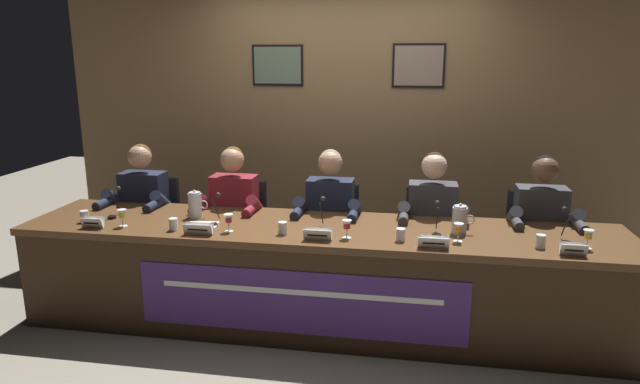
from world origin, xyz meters
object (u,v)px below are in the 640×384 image
object	(u,v)px
nameplate_far_left	(93,222)
chair_left	(240,236)
panelist_center	(329,216)
nameplate_center	(318,235)
water_cup_far_right	(541,242)
panelist_far_left	(140,207)
water_cup_left	(173,225)
panelist_left	(232,211)
water_pitcher_right_side	(460,220)
nameplate_far_right	(573,249)
water_cup_center	(283,229)
water_pitcher_left_side	(195,205)
conference_table	(317,262)
juice_glass_right	(459,229)
juice_glass_far_right	(588,236)
water_cup_far_left	(84,217)
panelist_far_right	(542,226)
microphone_far_right	(566,231)
chair_right	(430,247)
panelist_right	(432,221)
microphone_left	(215,214)
juice_glass_center	(347,226)
juice_glass_left	(228,220)
juice_glass_far_left	(122,215)
microphone_center	(321,219)
chair_far_left	(154,231)
microphone_far_left	(114,207)
microphone_right	(437,224)
nameplate_left	(198,229)
chair_far_right	(533,252)
water_cup_right	(401,235)
nameplate_right	(433,242)

from	to	relation	value
nameplate_far_left	chair_left	world-z (taller)	chair_left
panelist_center	nameplate_center	bearing A→B (deg)	-87.10
chair_left	water_cup_far_right	distance (m)	2.39
panelist_far_left	water_cup_left	distance (m)	0.89
panelist_left	water_pitcher_right_side	distance (m)	1.79
nameplate_far_right	panelist_left	bearing A→B (deg)	163.00
water_cup_center	water_pitcher_left_side	distance (m)	0.79
conference_table	juice_glass_right	distance (m)	0.99
chair_left	juice_glass_far_right	size ratio (longest dim) A/B	7.15
water_cup_far_left	water_pitcher_left_side	size ratio (longest dim) A/B	0.40
panelist_far_right	microphone_far_right	distance (m)	0.49
panelist_far_left	water_cup_far_left	distance (m)	0.60
chair_right	panelist_far_right	size ratio (longest dim) A/B	0.73
chair_right	water_pitcher_right_side	size ratio (longest dim) A/B	4.22
water_cup_left	panelist_right	xyz separation A→B (m)	(1.77, 0.66, -0.08)
microphone_left	water_cup_center	world-z (taller)	microphone_left
juice_glass_center	microphone_far_right	distance (m)	1.40
microphone_far_right	conference_table	bearing A→B (deg)	-178.26
juice_glass_far_right	chair_left	bearing A→B (deg)	162.64
chair_left	juice_glass_left	size ratio (longest dim) A/B	7.15
juice_glass_far_left	microphone_center	world-z (taller)	microphone_center
water_cup_left	chair_right	bearing A→B (deg)	25.89
water_pitcher_left_side	chair_far_left	bearing A→B (deg)	139.48
juice_glass_left	microphone_left	bearing A→B (deg)	136.50
chair_left	microphone_far_left	bearing A→B (deg)	-140.46
water_cup_left	nameplate_center	bearing A→B (deg)	-2.67
panelist_right	microphone_left	bearing A→B (deg)	-162.39
panelist_far_right	juice_glass_far_right	world-z (taller)	panelist_far_right
water_cup_left	panelist_right	bearing A→B (deg)	20.46
microphone_center	microphone_far_right	xyz separation A→B (m)	(1.59, -0.00, 0.00)
juice_glass_center	chair_right	bearing A→B (deg)	55.44
juice_glass_far_left	panelist_right	bearing A→B (deg)	16.51
microphone_right	water_pitcher_right_side	bearing A→B (deg)	21.93
nameplate_left	microphone_left	size ratio (longest dim) A/B	0.92
microphone_center	panelist_right	distance (m)	0.91
water_cup_center	water_cup_far_right	bearing A→B (deg)	0.22
water_cup_center	chair_far_right	world-z (taller)	chair_far_right
juice_glass_center	water_cup_right	bearing A→B (deg)	-0.10
water_cup_left	water_cup_center	size ratio (longest dim) A/B	1.00
panelist_far_left	chair_right	xyz separation A→B (m)	(2.36, 0.20, -0.28)
microphone_right	panelist_far_right	size ratio (longest dim) A/B	0.18
microphone_right	chair_far_right	size ratio (longest dim) A/B	0.24
nameplate_left	panelist_far_left	bearing A→B (deg)	137.84
nameplate_right	juice_glass_right	size ratio (longest dim) A/B	1.55
microphone_right	water_cup_far_right	world-z (taller)	microphone_right
water_pitcher_left_side	water_cup_center	bearing A→B (deg)	-21.27
nameplate_center	water_cup_right	xyz separation A→B (m)	(0.53, 0.08, -0.00)
conference_table	chair_far_right	xyz separation A→B (m)	(1.58, 0.72, -0.10)
microphone_far_left	juice_glass_far_left	bearing A→B (deg)	-49.04
juice_glass_far_left	chair_right	bearing A→B (deg)	21.24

